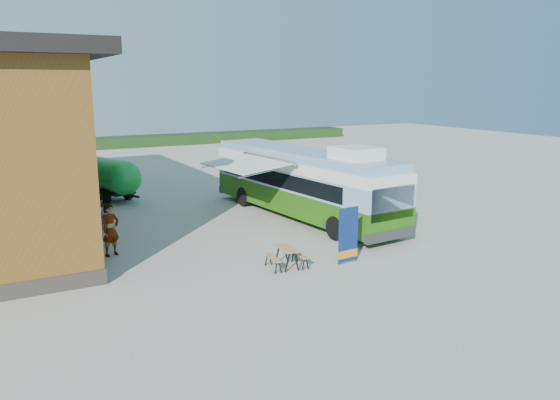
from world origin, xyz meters
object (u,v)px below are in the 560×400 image
bus (302,180)px  picnic_table (287,253)px  person_a (111,230)px  slurry_tanker (103,175)px  banner (348,240)px  person_b (98,217)px

bus → picnic_table: 7.38m
person_a → slurry_tanker: slurry_tanker is taller
banner → picnic_table: banner is taller
person_b → slurry_tanker: size_ratio=0.33×
slurry_tanker → person_a: bearing=-120.4°
bus → slurry_tanker: bearing=124.6°
bus → person_a: 9.34m
banner → person_b: (-7.12, 7.15, 0.13)m
person_a → bus: bearing=-14.8°
picnic_table → person_a: person_a is taller
bus → slurry_tanker: bus is taller
bus → banner: (-2.03, -6.53, -0.93)m
bus → person_a: bus is taller
picnic_table → person_b: size_ratio=0.71×
banner → slurry_tanker: 16.30m
bus → person_b: bearing=171.0°
person_a → person_b: person_a is taller
banner → slurry_tanker: size_ratio=0.34×
bus → person_a: (-9.15, -1.75, -0.78)m
person_b → picnic_table: bearing=91.9°
picnic_table → person_a: bearing=146.1°
picnic_table → person_b: 8.26m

